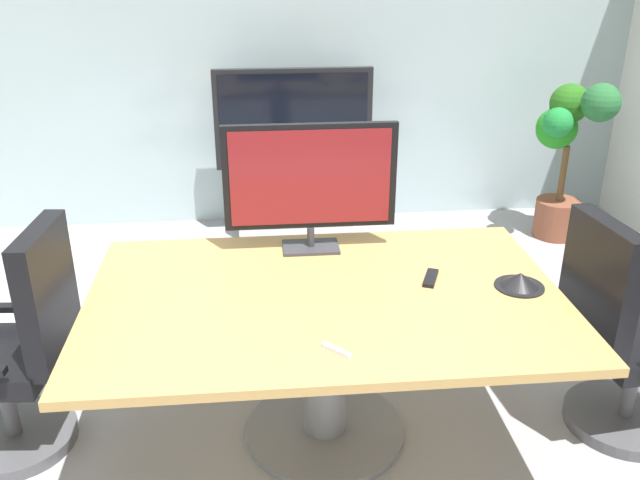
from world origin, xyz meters
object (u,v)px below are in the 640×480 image
tv_monitor (310,180)px  conference_phone (520,281)px  office_chair_left (20,361)px  potted_plant (570,141)px  wall_display_unit (294,179)px  conference_table (325,327)px  office_chair_right (621,346)px  remote_control (431,278)px

tv_monitor → conference_phone: (0.89, -0.51, -0.33)m
office_chair_left → potted_plant: potted_plant is taller
office_chair_left → conference_phone: size_ratio=4.95×
potted_plant → wall_display_unit: bearing=171.6°
conference_table → potted_plant: size_ratio=1.66×
tv_monitor → potted_plant: tv_monitor is taller
office_chair_right → conference_table: bearing=80.1°
potted_plant → remote_control: potted_plant is taller
office_chair_right → remote_control: size_ratio=6.41×
wall_display_unit → tv_monitor: bearing=-91.1°
potted_plant → office_chair_left: bearing=-148.3°
conference_table → wall_display_unit: bearing=89.7°
remote_control → potted_plant: bearing=74.8°
conference_table → wall_display_unit: 2.50m
wall_display_unit → remote_control: wall_display_unit is taller
conference_table → remote_control: bearing=10.6°
conference_table → conference_phone: conference_phone is taller
office_chair_left → wall_display_unit: wall_display_unit is taller
office_chair_left → wall_display_unit: size_ratio=0.83×
remote_control → office_chair_left: bearing=-156.9°
conference_table → office_chair_left: (-1.36, 0.06, -0.13)m
office_chair_left → remote_control: (1.85, 0.03, 0.31)m
office_chair_left → wall_display_unit: (1.37, 2.43, -0.01)m
office_chair_right → conference_phone: size_ratio=4.95×
office_chair_right → tv_monitor: size_ratio=1.30×
potted_plant → conference_phone: potted_plant is taller
tv_monitor → remote_control: 0.74m
conference_table → potted_plant: (2.09, 2.19, 0.20)m
remote_control → tv_monitor: bearing=164.0°
office_chair_left → tv_monitor: 1.55m
office_chair_right → tv_monitor: 1.64m
conference_phone → remote_control: bearing=164.0°
tv_monitor → remote_control: size_ratio=4.94×
office_chair_right → potted_plant: bearing=-23.9°
wall_display_unit → potted_plant: bearing=-8.4°
tv_monitor → potted_plant: 2.72m
remote_control → wall_display_unit: bearing=123.4°
wall_display_unit → remote_control: 2.47m
potted_plant → tv_monitor: bearing=-141.3°
conference_table → office_chair_left: office_chair_left is taller
conference_table → tv_monitor: tv_monitor is taller
wall_display_unit → office_chair_right: bearing=-62.4°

